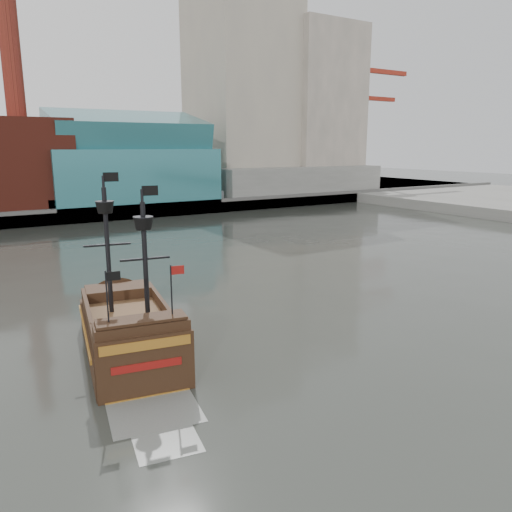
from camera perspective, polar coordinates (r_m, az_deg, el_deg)
ground at (r=32.74m, az=8.37°, el=-10.30°), size 400.00×400.00×0.00m
promenade_far at (r=117.18m, az=-22.00°, el=5.91°), size 220.00×60.00×2.00m
seawall at (r=88.39m, az=-18.63°, el=4.50°), size 220.00×1.00×2.60m
skyline at (r=110.98m, az=-19.55°, el=18.00°), size 149.00×45.00×62.00m
crane_a at (r=143.93m, az=11.82°, el=14.84°), size 22.50×4.00×32.25m
crane_b at (r=157.68m, az=11.81°, el=13.32°), size 19.10×4.00×26.25m
pirate_ship at (r=32.20m, az=-14.22°, el=-8.91°), size 7.23×16.38×11.85m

